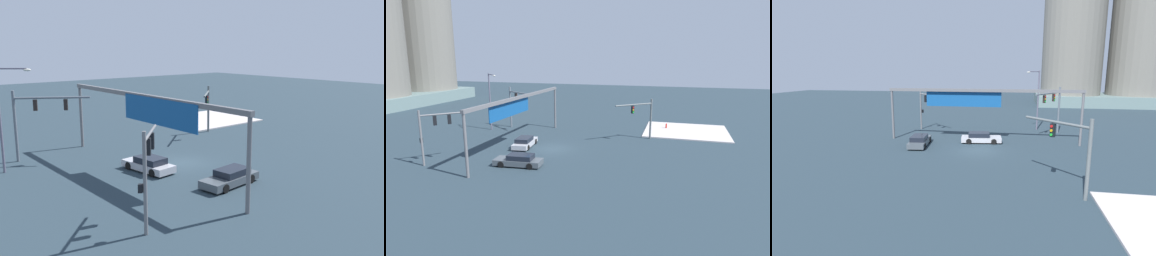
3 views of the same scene
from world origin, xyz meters
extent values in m
plane|color=#263640|center=(0.00, 0.00, 0.00)|extent=(172.27, 172.27, 0.00)
cube|color=beige|center=(14.19, -15.25, 0.07)|extent=(10.65, 11.56, 0.15)
cylinder|color=slate|center=(-9.49, 10.16, 2.82)|extent=(0.21, 0.21, 5.64)
cylinder|color=slate|center=(-7.90, 8.69, 5.10)|extent=(3.28, 3.06, 0.16)
cube|color=black|center=(-8.47, 9.22, 4.49)|extent=(0.41, 0.41, 0.95)
cylinder|color=red|center=(-8.36, 9.34, 4.79)|extent=(0.19, 0.18, 0.20)
cylinder|color=orange|center=(-8.36, 9.34, 4.49)|extent=(0.19, 0.18, 0.20)
cylinder|color=green|center=(-8.36, 9.34, 4.19)|extent=(0.19, 0.18, 0.20)
cube|color=black|center=(-7.46, 8.29, 4.49)|extent=(0.41, 0.41, 0.95)
cylinder|color=red|center=(-7.35, 8.40, 4.79)|extent=(0.19, 0.18, 0.20)
cylinder|color=orange|center=(-7.35, 8.40, 4.49)|extent=(0.19, 0.18, 0.20)
cylinder|color=green|center=(-7.35, 8.40, 4.19)|extent=(0.19, 0.18, 0.20)
cube|color=black|center=(-9.32, 10.35, 2.59)|extent=(0.38, 0.38, 0.44)
cylinder|color=slate|center=(9.58, 10.63, 3.10)|extent=(0.26, 0.26, 6.20)
cylinder|color=slate|center=(7.85, 7.96, 5.53)|extent=(3.61, 5.45, 0.19)
cube|color=black|center=(8.62, 9.15, 4.91)|extent=(0.39, 0.41, 0.95)
cylinder|color=red|center=(8.75, 9.06, 5.20)|extent=(0.16, 0.20, 0.20)
cylinder|color=orange|center=(8.75, 9.06, 4.90)|extent=(0.16, 0.20, 0.20)
cylinder|color=green|center=(8.75, 9.06, 4.60)|extent=(0.16, 0.20, 0.20)
cube|color=black|center=(7.25, 7.03, 4.91)|extent=(0.39, 0.41, 0.95)
cylinder|color=red|center=(7.38, 6.94, 5.20)|extent=(0.16, 0.20, 0.20)
cylinder|color=orange|center=(7.38, 6.94, 4.90)|extent=(0.16, 0.20, 0.20)
cylinder|color=green|center=(7.38, 6.94, 4.60)|extent=(0.16, 0.20, 0.20)
cylinder|color=#5A6163|center=(8.31, -10.60, 2.68)|extent=(0.25, 0.25, 5.35)
cylinder|color=#5A6163|center=(6.44, -8.60, 4.76)|extent=(3.88, 4.14, 0.19)
cube|color=black|center=(6.31, -8.46, 4.14)|extent=(0.41, 0.41, 0.95)
cylinder|color=red|center=(6.19, -8.57, 4.44)|extent=(0.18, 0.19, 0.20)
cylinder|color=orange|center=(6.19, -8.57, 4.14)|extent=(0.18, 0.19, 0.20)
cylinder|color=green|center=(6.19, -8.57, 3.84)|extent=(0.18, 0.19, 0.20)
cylinder|color=slate|center=(6.97, 12.53, 4.17)|extent=(0.20, 0.20, 8.34)
cylinder|color=slate|center=(6.20, 11.62, 8.19)|extent=(1.63, 1.91, 0.12)
ellipsoid|color=silver|center=(5.44, 10.70, 8.09)|extent=(0.62, 0.65, 0.20)
cylinder|color=slate|center=(-11.04, 3.90, 2.95)|extent=(0.28, 0.28, 5.89)
cylinder|color=slate|center=(11.04, 3.90, 2.95)|extent=(0.28, 0.28, 5.89)
cube|color=slate|center=(0.00, 3.90, 6.07)|extent=(22.48, 0.35, 0.35)
cube|color=#124A8B|center=(-2.28, 4.11, 5.13)|extent=(8.89, 0.08, 1.98)
cube|color=#485157|center=(-6.73, 1.07, 0.44)|extent=(2.25, 4.94, 0.55)
cube|color=black|center=(-6.70, 0.79, 0.96)|extent=(1.81, 2.63, 0.50)
cylinder|color=black|center=(-7.70, 2.46, 0.32)|extent=(0.28, 0.66, 0.64)
cylinder|color=black|center=(-6.05, 2.63, 0.32)|extent=(0.28, 0.66, 0.64)
cylinder|color=black|center=(-7.41, -0.49, 0.32)|extent=(0.28, 0.66, 0.64)
cylinder|color=black|center=(-5.75, -0.32, 0.32)|extent=(0.28, 0.66, 0.64)
cube|color=#B2B2B9|center=(-0.05, 3.58, 0.44)|extent=(4.81, 2.36, 0.55)
cube|color=black|center=(-0.32, 3.54, 0.96)|extent=(2.58, 1.87, 0.50)
cylinder|color=black|center=(1.27, 4.59, 0.32)|extent=(0.66, 0.30, 0.64)
cylinder|color=black|center=(1.48, 2.92, 0.32)|extent=(0.66, 0.30, 0.64)
cylinder|color=black|center=(-1.57, 4.24, 0.32)|extent=(0.66, 0.30, 0.64)
cylinder|color=black|center=(-1.37, 2.56, 0.32)|extent=(0.66, 0.30, 0.64)
cylinder|color=red|center=(15.06, -12.43, 0.43)|extent=(0.22, 0.22, 0.55)
sphere|color=red|center=(15.06, -12.43, 0.77)|extent=(0.18, 0.18, 0.18)
cylinder|color=red|center=(15.22, -12.43, 0.45)|extent=(0.12, 0.10, 0.10)
camera|label=1|loc=(-26.82, 21.64, 9.92)|focal=38.90mm
camera|label=2|loc=(-34.89, -13.90, 10.86)|focal=30.63mm
camera|label=3|loc=(3.44, -29.06, 8.24)|focal=26.85mm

